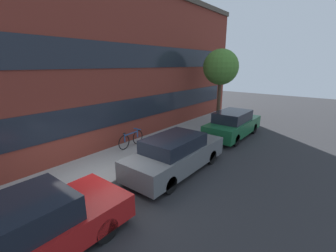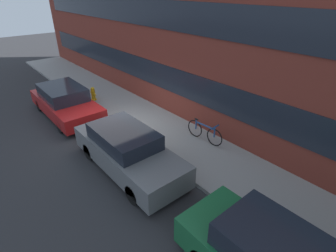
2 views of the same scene
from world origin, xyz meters
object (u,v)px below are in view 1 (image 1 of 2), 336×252
Objects in this scene: parked_car_red at (18,236)px; parked_car_green at (233,124)px; street_tree at (221,67)px; parked_car_grey at (176,154)px; bicycle at (131,139)px.

parked_car_green reaches higher than parked_car_red.
street_tree reaches higher than parked_car_green.
parked_car_red is at bearing -171.96° from street_tree.
parked_car_red is 5.22m from parked_car_grey.
parked_car_red is at bearing 180.00° from parked_car_green.
parked_car_red reaches higher than bicycle.
street_tree is (6.95, 1.72, 3.01)m from parked_car_grey.
parked_car_grey is at bearing -180.00° from parked_car_green.
parked_car_grey is 2.73× the size of bicycle.
parked_car_grey reaches higher than parked_car_red.
parked_car_green reaches higher than bicycle.
parked_car_green is at bearing 0.00° from parked_car_grey.
street_tree reaches higher than bicycle.
parked_car_green is 2.67× the size of bicycle.
parked_car_grey is at bearing -166.11° from street_tree.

